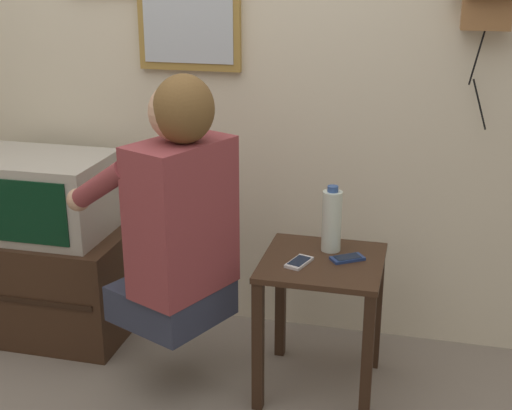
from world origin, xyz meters
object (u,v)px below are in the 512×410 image
at_px(cell_phone_spare, 347,258).
at_px(person, 177,211).
at_px(cell_phone_held, 299,262).
at_px(water_bottle, 332,220).
at_px(television, 39,195).

bearing_deg(cell_phone_spare, person, -107.73).
distance_m(cell_phone_held, water_bottle, 0.22).
distance_m(television, cell_phone_held, 1.21).
bearing_deg(cell_phone_spare, television, -130.48).
xyz_separation_m(person, cell_phone_held, (0.43, 0.10, -0.20)).
bearing_deg(television, cell_phone_spare, -6.09).
xyz_separation_m(person, cell_phone_spare, (0.60, 0.18, -0.20)).
height_order(person, television, person).
relative_size(television, water_bottle, 2.28).
bearing_deg(water_bottle, cell_phone_spare, -46.39).
xyz_separation_m(person, water_bottle, (0.53, 0.26, -0.08)).
distance_m(person, cell_phone_spare, 0.66).
bearing_deg(cell_phone_held, water_bottle, 76.69).
bearing_deg(person, television, 90.69).
bearing_deg(television, cell_phone_held, -10.65).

